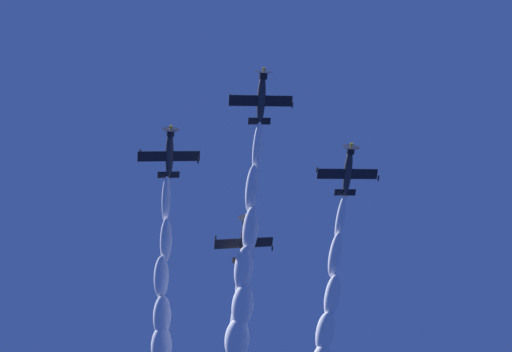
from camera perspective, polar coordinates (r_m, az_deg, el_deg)
name	(u,v)px	position (r m, az deg, el deg)	size (l,w,h in m)	color
airplane_lead	(261,97)	(87.38, 0.44, 6.31)	(7.91, 7.19, 2.96)	#232328
airplane_left_wingman	(348,170)	(91.22, 7.35, 0.45)	(7.96, 7.21, 2.61)	#232328
airplane_right_wingman	(170,153)	(91.77, -6.91, 1.86)	(7.88, 7.21, 2.83)	#232328
airplane_slot_tail	(244,240)	(94.98, -0.94, -5.10)	(7.86, 7.21, 2.89)	#232328
smoke_trail_lead	(243,289)	(95.68, -1.05, -8.97)	(10.20, 33.98, 5.57)	white
smoke_trail_left_wingman	(323,351)	(101.67, 5.34, -13.70)	(10.46, 34.25, 5.86)	white
smoke_trail_right_wingman	(160,333)	(102.15, -7.66, -12.30)	(10.56, 34.38, 5.73)	white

